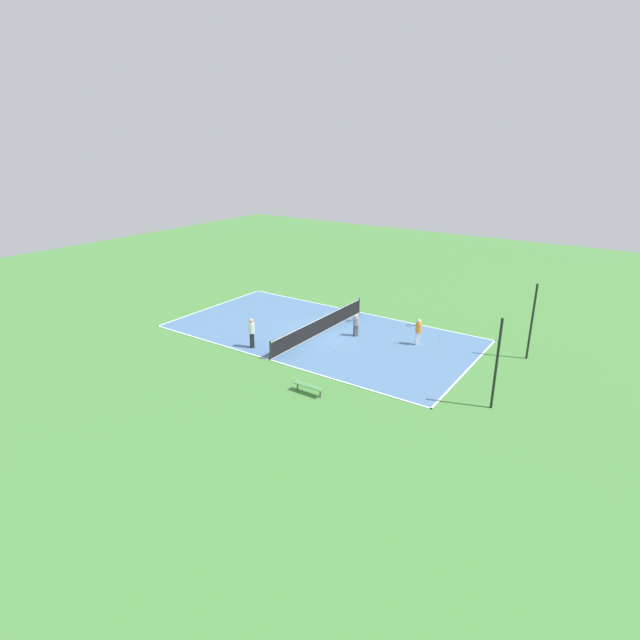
{
  "coord_description": "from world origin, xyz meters",
  "views": [
    {
      "loc": [
        24.38,
        16.69,
        11.48
      ],
      "look_at": [
        0.0,
        0.0,
        0.9
      ],
      "focal_mm": 28.0,
      "sensor_mm": 36.0,
      "label": 1
    }
  ],
  "objects": [
    {
      "name": "ground_plane",
      "position": [
        0.0,
        0.0,
        0.0
      ],
      "size": [
        80.0,
        80.0,
        0.0
      ],
      "primitive_type": "plane",
      "color": "#47843D"
    },
    {
      "name": "court_surface",
      "position": [
        0.0,
        0.0,
        0.01
      ],
      "size": [
        10.07,
        19.23,
        0.02
      ],
      "color": "#4C729E",
      "rests_on": "ground_plane"
    },
    {
      "name": "tennis_net",
      "position": [
        0.0,
        0.0,
        0.56
      ],
      "size": [
        9.87,
        0.1,
        1.07
      ],
      "color": "black",
      "rests_on": "court_surface"
    },
    {
      "name": "bench",
      "position": [
        6.95,
        4.1,
        0.39
      ],
      "size": [
        0.36,
        1.65,
        0.45
      ],
      "rotation": [
        0.0,
        0.0,
        1.57
      ],
      "color": "#4C8C4C",
      "rests_on": "ground_plane"
    },
    {
      "name": "player_near_white",
      "position": [
        4.2,
        -1.97,
        1.07
      ],
      "size": [
        0.49,
        0.49,
        1.81
      ],
      "rotation": [
        0.0,
        0.0,
        1.07
      ],
      "color": "black",
      "rests_on": "court_surface"
    },
    {
      "name": "player_baseline_gray",
      "position": [
        -0.85,
        2.12,
        0.83
      ],
      "size": [
        0.99,
        0.69,
        1.42
      ],
      "rotation": [
        0.0,
        0.0,
        5.86
      ],
      "color": "#4C4C51",
      "rests_on": "court_surface"
    },
    {
      "name": "player_center_orange",
      "position": [
        -1.68,
        5.91,
        0.95
      ],
      "size": [
        0.81,
        0.95,
        1.62
      ],
      "rotation": [
        0.0,
        0.0,
        5.33
      ],
      "color": "white",
      "rests_on": "court_surface"
    },
    {
      "name": "tennis_ball_right_alley",
      "position": [
        1.86,
        2.39,
        0.06
      ],
      "size": [
        0.07,
        0.07,
        0.07
      ],
      "primitive_type": "sphere",
      "color": "#CCE033",
      "rests_on": "court_surface"
    },
    {
      "name": "tennis_ball_midcourt",
      "position": [
        -2.98,
        6.82,
        0.06
      ],
      "size": [
        0.07,
        0.07,
        0.07
      ],
      "primitive_type": "sphere",
      "color": "#CCE033",
      "rests_on": "court_surface"
    },
    {
      "name": "fence_post_back_left",
      "position": [
        -3.34,
        11.78,
        2.18
      ],
      "size": [
        0.12,
        0.12,
        4.35
      ],
      "color": "black",
      "rests_on": "ground_plane"
    },
    {
      "name": "fence_post_back_right",
      "position": [
        3.34,
        11.78,
        2.18
      ],
      "size": [
        0.12,
        0.12,
        4.35
      ],
      "color": "black",
      "rests_on": "ground_plane"
    }
  ]
}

